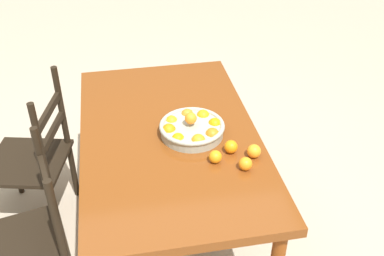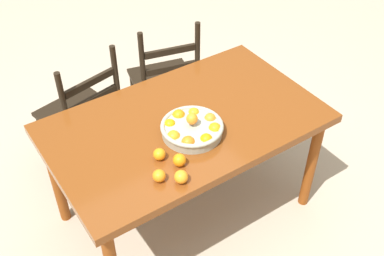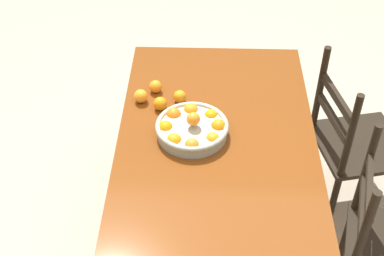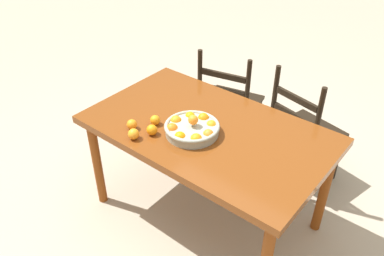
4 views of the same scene
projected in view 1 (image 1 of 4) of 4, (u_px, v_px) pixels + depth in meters
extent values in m
plane|color=tan|center=(173.00, 235.00, 2.82)|extent=(12.00, 12.00, 0.00)
cube|color=brown|center=(169.00, 137.00, 2.40)|extent=(1.50, 0.90, 0.05)
cylinder|color=brown|center=(211.00, 119.00, 3.22)|extent=(0.06, 0.06, 0.71)
cylinder|color=brown|center=(101.00, 130.00, 3.10)|extent=(0.06, 0.06, 0.71)
cube|color=black|center=(18.00, 249.00, 2.18)|extent=(0.53, 0.53, 0.03)
cylinder|color=black|center=(60.00, 239.00, 2.52)|extent=(0.04, 0.04, 0.42)
cylinder|color=black|center=(43.00, 171.00, 2.24)|extent=(0.04, 0.04, 0.50)
cylinder|color=black|center=(58.00, 226.00, 1.95)|extent=(0.04, 0.04, 0.50)
cube|color=black|center=(52.00, 203.00, 2.12)|extent=(0.35, 0.10, 0.04)
cube|color=black|center=(47.00, 182.00, 2.05)|extent=(0.35, 0.10, 0.04)
cube|color=black|center=(27.00, 162.00, 2.72)|extent=(0.53, 0.53, 0.03)
cylinder|color=black|center=(15.00, 168.00, 3.01)|extent=(0.04, 0.04, 0.41)
cylinder|color=black|center=(73.00, 170.00, 3.00)|extent=(0.04, 0.04, 0.41)
cylinder|color=black|center=(56.00, 213.00, 2.68)|extent=(0.04, 0.04, 0.41)
cylinder|color=black|center=(61.00, 106.00, 2.72)|extent=(0.04, 0.04, 0.52)
cylinder|color=black|center=(40.00, 146.00, 2.40)|extent=(0.04, 0.04, 0.52)
cube|color=black|center=(53.00, 132.00, 2.59)|extent=(0.34, 0.11, 0.04)
cube|color=black|center=(48.00, 112.00, 2.51)|extent=(0.34, 0.11, 0.04)
cylinder|color=#9BA090|center=(192.00, 130.00, 2.36)|extent=(0.32, 0.32, 0.05)
torus|color=#9BA090|center=(192.00, 126.00, 2.35)|extent=(0.33, 0.33, 0.02)
sphere|color=orange|center=(187.00, 115.00, 2.45)|extent=(0.07, 0.07, 0.07)
sphere|color=orange|center=(172.00, 121.00, 2.40)|extent=(0.06, 0.06, 0.06)
sphere|color=orange|center=(169.00, 131.00, 2.33)|extent=(0.07, 0.07, 0.07)
sphere|color=orange|center=(178.00, 139.00, 2.27)|extent=(0.06, 0.06, 0.06)
sphere|color=orange|center=(198.00, 141.00, 2.26)|extent=(0.07, 0.07, 0.07)
sphere|color=orange|center=(212.00, 135.00, 2.30)|extent=(0.07, 0.07, 0.07)
sphere|color=orange|center=(215.00, 124.00, 2.37)|extent=(0.07, 0.07, 0.07)
sphere|color=orange|center=(203.00, 116.00, 2.44)|extent=(0.07, 0.07, 0.07)
sphere|color=orange|center=(191.00, 118.00, 2.32)|extent=(0.06, 0.06, 0.06)
sphere|color=orange|center=(245.00, 164.00, 2.13)|extent=(0.06, 0.06, 0.06)
sphere|color=orange|center=(254.00, 151.00, 2.21)|extent=(0.07, 0.07, 0.07)
sphere|color=orange|center=(215.00, 157.00, 2.18)|extent=(0.06, 0.06, 0.06)
sphere|color=orange|center=(231.00, 147.00, 2.24)|extent=(0.07, 0.07, 0.07)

